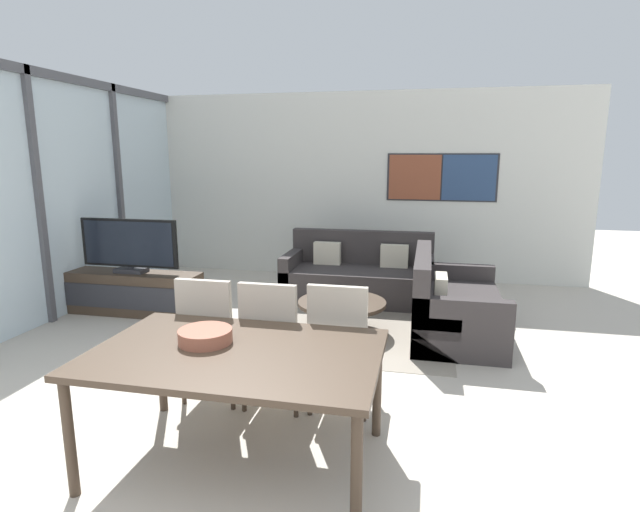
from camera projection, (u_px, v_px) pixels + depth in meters
wall_back at (352, 186)px, 7.64m from camera, size 7.01×0.09×2.80m
window_wall_left at (36, 187)px, 5.43m from camera, size 0.07×5.89×2.80m
area_rug at (342, 331)px, 5.40m from camera, size 2.33×1.84×0.01m
tv_console at (133, 293)px, 5.97m from camera, size 1.67×0.41×0.51m
television at (129, 246)px, 5.86m from camera, size 1.22×0.20×0.64m
sofa_main at (359, 277)px, 6.61m from camera, size 1.92×0.90×0.87m
sofa_side at (449, 308)px, 5.29m from camera, size 0.90×1.63×0.87m
coffee_table at (342, 309)px, 5.35m from camera, size 0.94×0.94×0.34m
dining_table at (237, 360)px, 2.98m from camera, size 1.71×1.10×0.74m
dining_chair_left at (212, 334)px, 3.80m from camera, size 0.46×0.46×0.99m
dining_chair_centre at (273, 339)px, 3.69m from camera, size 0.46×0.46×0.99m
dining_chair_right at (340, 342)px, 3.63m from camera, size 0.46×0.46×0.99m
fruit_bowl at (205, 335)px, 3.08m from camera, size 0.33×0.33×0.08m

